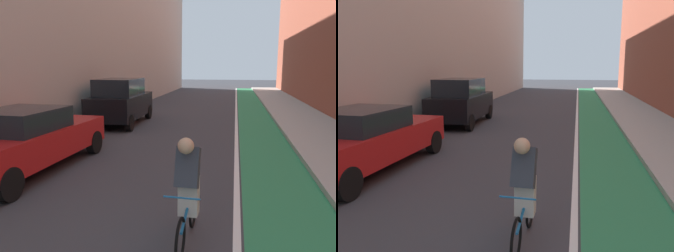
% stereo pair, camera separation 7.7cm
% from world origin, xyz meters
% --- Properties ---
extents(ground_plane, '(97.39, 97.39, 0.00)m').
position_xyz_m(ground_plane, '(0.00, 18.13, 0.00)').
color(ground_plane, '#38383D').
extents(bike_lane_paint, '(1.60, 44.27, 0.00)m').
position_xyz_m(bike_lane_paint, '(3.06, 20.13, 0.00)').
color(bike_lane_paint, '#2D8451').
rests_on(bike_lane_paint, ground).
extents(lane_divider_stripe, '(0.12, 44.27, 0.00)m').
position_xyz_m(lane_divider_stripe, '(2.16, 20.13, 0.00)').
color(lane_divider_stripe, white).
rests_on(lane_divider_stripe, ground).
extents(sidewalk_right, '(2.68, 44.27, 0.14)m').
position_xyz_m(sidewalk_right, '(5.20, 20.13, 0.07)').
color(sidewalk_right, '#A8A59E').
rests_on(sidewalk_right, ground).
extents(building_facade_left, '(3.00, 44.27, 11.90)m').
position_xyz_m(building_facade_left, '(-5.66, 20.13, 5.95)').
color(building_facade_left, '#B2ADA3').
rests_on(building_facade_left, ground).
extents(parked_sedan_red, '(2.02, 4.84, 1.53)m').
position_xyz_m(parked_sedan_red, '(-2.81, 9.64, 0.79)').
color(parked_sedan_red, red).
rests_on(parked_sedan_red, ground).
extents(parked_suv_black, '(1.96, 4.45, 1.98)m').
position_xyz_m(parked_suv_black, '(-2.81, 16.55, 1.02)').
color(parked_suv_black, black).
rests_on(parked_suv_black, ground).
extents(cyclist_mid, '(0.48, 1.66, 1.59)m').
position_xyz_m(cyclist_mid, '(1.45, 6.98, 0.84)').
color(cyclist_mid, black).
rests_on(cyclist_mid, ground).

